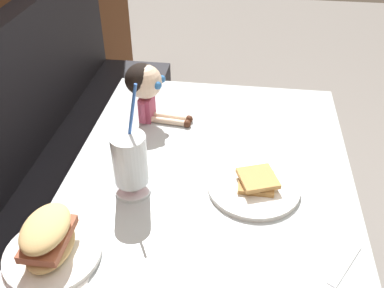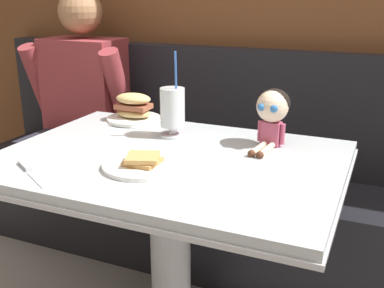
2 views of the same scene
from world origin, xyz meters
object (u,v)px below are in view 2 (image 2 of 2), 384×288
Objects in this scene: seated_doll at (272,109)px; butter_knife at (28,169)px; milkshake_glass at (173,110)px; diner_patron at (82,98)px; toast_plate at (143,164)px; sandwich_plate at (134,110)px.

butter_knife is at bearing -139.29° from seated_doll.
seated_doll is at bearing 6.27° from milkshake_glass.
seated_doll is 1.10m from diner_patron.
milkshake_glass reaches higher than seated_doll.
toast_plate is 1.14× the size of sandwich_plate.
seated_doll reaches higher than sandwich_plate.
butter_knife is (-0.30, -0.16, -0.01)m from toast_plate.
butter_knife is at bearing -117.32° from milkshake_glass.
milkshake_glass is at bearing 62.68° from butter_knife.
seated_doll is (0.59, -0.09, 0.08)m from sandwich_plate.
sandwich_plate is 0.61m from seated_doll.
milkshake_glass is 0.39× the size of diner_patron.
sandwich_plate is at bearing 151.83° from milkshake_glass.
diner_patron reaches higher than seated_doll.
diner_patron reaches higher than milkshake_glass.
sandwich_plate is (-0.24, 0.13, -0.05)m from milkshake_glass.
diner_patron reaches higher than butter_knife.
toast_plate is 1.19× the size of butter_knife.
milkshake_glass is 1.50× the size of butter_knife.
sandwich_plate reaches higher than butter_knife.
butter_knife is 0.81m from seated_doll.
diner_patron is (-0.45, 0.26, -0.04)m from sandwich_plate.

